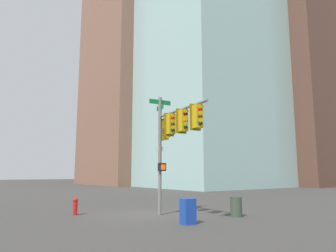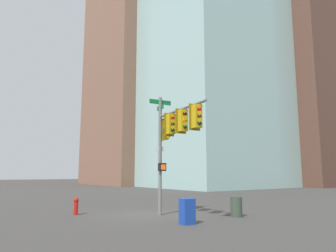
% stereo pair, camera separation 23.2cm
% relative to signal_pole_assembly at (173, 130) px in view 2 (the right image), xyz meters
% --- Properties ---
extents(ground_plane, '(200.00, 200.00, 0.00)m').
position_rel_signal_pole_assembly_xyz_m(ground_plane, '(1.85, 0.27, -4.17)').
color(ground_plane, '#423F3D').
extents(signal_pole_assembly, '(4.64, 1.35, 6.11)m').
position_rel_signal_pole_assembly_xyz_m(signal_pole_assembly, '(0.00, 0.00, 0.00)').
color(signal_pole_assembly, slate).
rests_on(signal_pole_assembly, ground_plane).
extents(fire_hydrant, '(0.34, 0.26, 0.87)m').
position_rel_signal_pole_assembly_xyz_m(fire_hydrant, '(3.88, 3.35, -3.69)').
color(fire_hydrant, red).
rests_on(fire_hydrant, ground_plane).
extents(litter_bin, '(0.56, 0.56, 0.95)m').
position_rel_signal_pole_assembly_xyz_m(litter_bin, '(-1.34, -2.82, -3.69)').
color(litter_bin, '#384738').
rests_on(litter_bin, ground_plane).
extents(newspaper_box, '(0.46, 0.58, 1.05)m').
position_rel_signal_pole_assembly_xyz_m(newspaper_box, '(-1.74, 0.55, -3.64)').
color(newspaper_box, '#193FA5').
rests_on(newspaper_box, ground_plane).
extents(building_brick_nearside, '(19.37, 20.60, 58.98)m').
position_rel_signal_pole_assembly_xyz_m(building_brick_nearside, '(41.63, -23.54, 25.33)').
color(building_brick_nearside, '#845B47').
rests_on(building_brick_nearside, ground_plane).
extents(building_brick_midblock, '(21.45, 15.35, 47.99)m').
position_rel_signal_pole_assembly_xyz_m(building_brick_midblock, '(22.55, -42.18, 19.83)').
color(building_brick_midblock, brown).
rests_on(building_brick_midblock, ground_plane).
extents(building_glass_tower, '(28.74, 28.33, 57.00)m').
position_rel_signal_pole_assembly_xyz_m(building_glass_tower, '(29.34, -29.74, 24.33)').
color(building_glass_tower, '#9EC6C1').
rests_on(building_glass_tower, ground_plane).
extents(building_brick_farside, '(22.71, 17.82, 39.85)m').
position_rel_signal_pole_assembly_xyz_m(building_brick_farside, '(37.65, -32.89, 15.76)').
color(building_brick_farside, brown).
rests_on(building_brick_farside, ground_plane).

